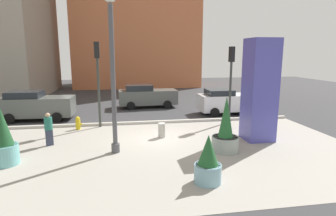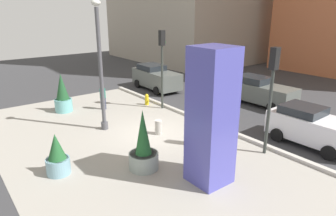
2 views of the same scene
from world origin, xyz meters
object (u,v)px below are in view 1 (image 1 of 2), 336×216
object	(u,v)px
potted_plant_near_left	(3,140)
car_passing_lane	(36,105)
potted_plant_near_right	(226,132)
potted_plant_curbside	(208,163)
lamp_post	(113,80)
traffic_light_far_side	(98,71)
car_intersection	(226,101)
art_pillar_blue	(260,90)
pedestrian_crossing	(49,128)
concrete_bollard	(162,130)
fire_hydrant	(78,123)
car_curb_east	(147,96)
traffic_light_corner	(231,72)

from	to	relation	value
potted_plant_near_left	car_passing_lane	world-z (taller)	potted_plant_near_left
potted_plant_near_right	potted_plant_curbside	size ratio (longest dim) A/B	1.48
lamp_post	traffic_light_far_side	bearing A→B (deg)	102.01
car_intersection	art_pillar_blue	bearing A→B (deg)	-96.17
car_passing_lane	pedestrian_crossing	xyz separation A→B (m)	(2.09, -5.57, -0.09)
art_pillar_blue	concrete_bollard	size ratio (longest dim) A/B	6.58
art_pillar_blue	potted_plant_near_left	size ratio (longest dim) A/B	2.08
fire_hydrant	car_passing_lane	world-z (taller)	car_passing_lane
potted_plant_curbside	car_intersection	bearing A→B (deg)	66.17
lamp_post	potted_plant_near_left	size ratio (longest dim) A/B	2.73
car_intersection	fire_hydrant	bearing A→B (deg)	-164.79
car_passing_lane	car_intersection	distance (m)	12.74
car_intersection	potted_plant_near_right	bearing A→B (deg)	-111.03
art_pillar_blue	car_curb_east	distance (m)	10.60
fire_hydrant	concrete_bollard	bearing A→B (deg)	-27.26
fire_hydrant	traffic_light_corner	distance (m)	9.44
lamp_post	traffic_light_far_side	distance (m)	4.63
traffic_light_corner	car_intersection	distance (m)	3.41
concrete_bollard	car_intersection	distance (m)	7.27
potted_plant_curbside	car_curb_east	bearing A→B (deg)	93.32
potted_plant_near_right	potted_plant_near_left	bearing A→B (deg)	-179.85
lamp_post	pedestrian_crossing	distance (m)	4.08
car_curb_east	traffic_light_far_side	bearing A→B (deg)	-119.89
fire_hydrant	car_intersection	bearing A→B (deg)	15.21
fire_hydrant	pedestrian_crossing	xyz separation A→B (m)	(-0.89, -2.70, 0.49)
art_pillar_blue	pedestrian_crossing	distance (m)	10.14
car_passing_lane	concrete_bollard	bearing A→B (deg)	-34.78
concrete_bollard	car_curb_east	xyz separation A→B (m)	(-0.02, 8.31, 0.53)
art_pillar_blue	car_passing_lane	world-z (taller)	art_pillar_blue
car_passing_lane	traffic_light_far_side	bearing A→B (deg)	-30.69
art_pillar_blue	concrete_bollard	bearing A→B (deg)	166.94
potted_plant_near_right	potted_plant_near_left	distance (m)	8.93
art_pillar_blue	traffic_light_corner	distance (m)	3.60
art_pillar_blue	traffic_light_corner	xyz separation A→B (m)	(-0.07, 3.54, 0.65)
potted_plant_near_left	traffic_light_far_side	bearing A→B (deg)	58.11
lamp_post	concrete_bollard	world-z (taller)	lamp_post
potted_plant_curbside	car_intersection	xyz separation A→B (m)	(4.53, 10.25, 0.17)
pedestrian_crossing	traffic_light_corner	bearing A→B (deg)	16.13
car_curb_east	potted_plant_near_left	bearing A→B (deg)	-120.86
lamp_post	traffic_light_corner	distance (m)	8.11
fire_hydrant	car_curb_east	distance (m)	7.49
traffic_light_corner	car_curb_east	xyz separation A→B (m)	(-4.60, 5.85, -2.22)
traffic_light_corner	pedestrian_crossing	distance (m)	10.57
concrete_bollard	car_intersection	bearing A→B (deg)	42.96
fire_hydrant	traffic_light_corner	xyz separation A→B (m)	(9.02, 0.17, 2.75)
traffic_light_far_side	car_passing_lane	distance (m)	5.38
traffic_light_corner	traffic_light_far_side	world-z (taller)	traffic_light_far_side
potted_plant_near_left	pedestrian_crossing	bearing A→B (deg)	61.49
potted_plant_curbside	concrete_bollard	size ratio (longest dim) A/B	2.22
lamp_post	car_intersection	world-z (taller)	lamp_post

